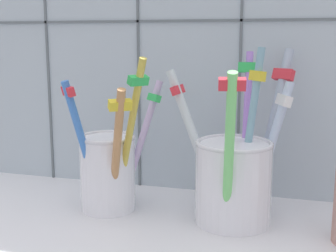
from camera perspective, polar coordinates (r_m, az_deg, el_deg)
counter_slab at (r=50.28cm, az=-0.60°, el=-12.82°), size 64.00×22.00×2.00cm
tile_wall_back at (r=57.67cm, az=2.76°, el=12.15°), size 64.00×2.20×45.00cm
toothbrush_cup_left at (r=51.98cm, az=-7.38°, el=-5.16°), size 9.75×10.44×17.45cm
toothbrush_cup_right at (r=48.70cm, az=8.32°, el=-5.97°), size 13.50×16.44×18.35cm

